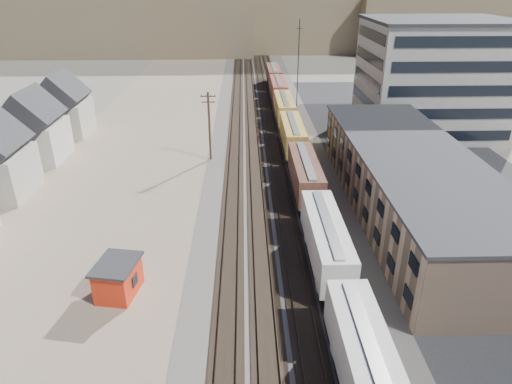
{
  "coord_description": "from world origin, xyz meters",
  "views": [
    {
      "loc": [
        -3.56,
        -20.94,
        24.6
      ],
      "look_at": [
        -2.32,
        24.36,
        3.0
      ],
      "focal_mm": 32.0,
      "sensor_mm": 36.0,
      "label": 1
    }
  ],
  "objects_px": {
    "utility_pole_north": "(209,125)",
    "parked_car_blue": "(457,154)",
    "freight_train": "(298,152)",
    "maintenance_shed": "(118,278)"
  },
  "relations": [
    {
      "from": "freight_train",
      "to": "parked_car_blue",
      "type": "distance_m",
      "value": 24.61
    },
    {
      "from": "utility_pole_north",
      "to": "parked_car_blue",
      "type": "bearing_deg",
      "value": -0.7
    },
    {
      "from": "utility_pole_north",
      "to": "maintenance_shed",
      "type": "bearing_deg",
      "value": -100.55
    },
    {
      "from": "maintenance_shed",
      "to": "parked_car_blue",
      "type": "distance_m",
      "value": 52.26
    },
    {
      "from": "utility_pole_north",
      "to": "maintenance_shed",
      "type": "xyz_separation_m",
      "value": [
        -5.81,
        -31.17,
        -3.72
      ]
    },
    {
      "from": "freight_train",
      "to": "maintenance_shed",
      "type": "distance_m",
      "value": 32.15
    },
    {
      "from": "maintenance_shed",
      "to": "freight_train",
      "type": "bearing_deg",
      "value": 55.7
    },
    {
      "from": "freight_train",
      "to": "parked_car_blue",
      "type": "bearing_deg",
      "value": 9.84
    },
    {
      "from": "utility_pole_north",
      "to": "parked_car_blue",
      "type": "height_order",
      "value": "utility_pole_north"
    },
    {
      "from": "maintenance_shed",
      "to": "parked_car_blue",
      "type": "relative_size",
      "value": 0.92
    }
  ]
}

